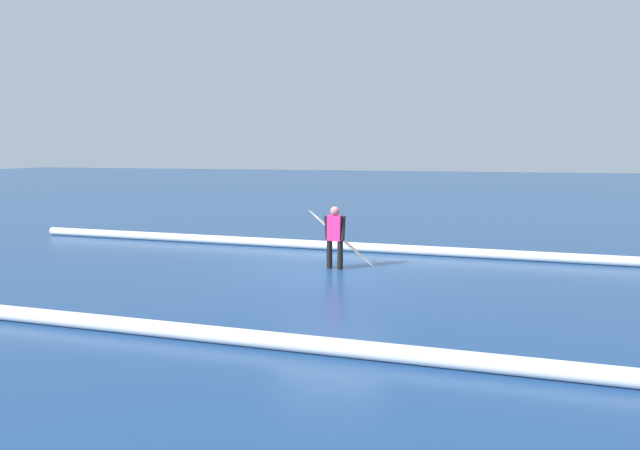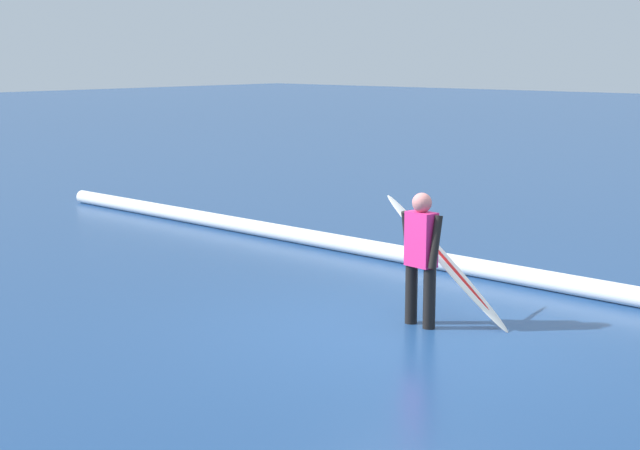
% 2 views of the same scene
% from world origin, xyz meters
% --- Properties ---
extents(ground_plane, '(126.23, 126.23, 0.00)m').
position_xyz_m(ground_plane, '(0.00, 0.00, 0.00)').
color(ground_plane, navy).
extents(surfer, '(0.52, 0.26, 1.51)m').
position_xyz_m(surfer, '(-0.01, -0.38, 0.84)').
color(surfer, black).
rests_on(surfer, ground_plane).
extents(surfboard, '(1.69, 0.27, 1.39)m').
position_xyz_m(surfboard, '(-0.07, -0.78, 0.69)').
color(surfboard, white).
rests_on(surfboard, ground_plane).
extents(wave_crest_foreground, '(19.66, 0.94, 0.25)m').
position_xyz_m(wave_crest_foreground, '(0.69, -2.86, 0.13)').
color(wave_crest_foreground, white).
rests_on(wave_crest_foreground, ground_plane).
extents(wave_crest_midground, '(21.43, 0.81, 0.25)m').
position_xyz_m(wave_crest_midground, '(0.16, 5.34, 0.13)').
color(wave_crest_midground, white).
rests_on(wave_crest_midground, ground_plane).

